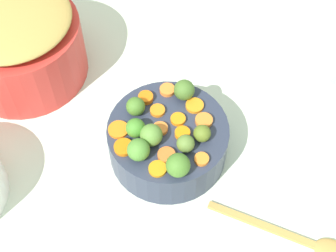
# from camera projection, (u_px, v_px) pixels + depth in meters

# --- Properties ---
(tabletop) EXTENTS (2.40, 2.40, 0.02)m
(tabletop) POSITION_uv_depth(u_px,v_px,m) (168.00, 161.00, 1.01)
(tabletop) COLOR silver
(tabletop) RESTS_ON ground
(serving_bowl_carrots) EXTENTS (0.23, 0.23, 0.09)m
(serving_bowl_carrots) POSITION_uv_depth(u_px,v_px,m) (168.00, 141.00, 0.97)
(serving_bowl_carrots) COLOR #2C3247
(serving_bowl_carrots) RESTS_ON tabletop
(metal_pot) EXTENTS (0.28, 0.28, 0.14)m
(metal_pot) POSITION_uv_depth(u_px,v_px,m) (20.00, 49.00, 1.08)
(metal_pot) COLOR red
(metal_pot) RESTS_ON tabletop
(stuffing_mound) EXTENTS (0.25, 0.25, 0.04)m
(stuffing_mound) POSITION_uv_depth(u_px,v_px,m) (9.00, 19.00, 1.00)
(stuffing_mound) COLOR tan
(stuffing_mound) RESTS_ON metal_pot
(carrot_slice_0) EXTENTS (0.03, 0.03, 0.01)m
(carrot_slice_0) POSITION_uv_depth(u_px,v_px,m) (178.00, 119.00, 0.95)
(carrot_slice_0) COLOR orange
(carrot_slice_0) RESTS_ON serving_bowl_carrots
(carrot_slice_1) EXTENTS (0.05, 0.05, 0.01)m
(carrot_slice_1) POSITION_uv_depth(u_px,v_px,m) (124.00, 147.00, 0.91)
(carrot_slice_1) COLOR orange
(carrot_slice_1) RESTS_ON serving_bowl_carrots
(carrot_slice_2) EXTENTS (0.03, 0.03, 0.01)m
(carrot_slice_2) POSITION_uv_depth(u_px,v_px,m) (204.00, 120.00, 0.95)
(carrot_slice_2) COLOR orange
(carrot_slice_2) RESTS_ON serving_bowl_carrots
(carrot_slice_3) EXTENTS (0.05, 0.05, 0.01)m
(carrot_slice_3) POSITION_uv_depth(u_px,v_px,m) (118.00, 130.00, 0.94)
(carrot_slice_3) COLOR orange
(carrot_slice_3) RESTS_ON serving_bowl_carrots
(carrot_slice_4) EXTENTS (0.04, 0.04, 0.01)m
(carrot_slice_4) POSITION_uv_depth(u_px,v_px,m) (158.00, 169.00, 0.89)
(carrot_slice_4) COLOR orange
(carrot_slice_4) RESTS_ON serving_bowl_carrots
(carrot_slice_5) EXTENTS (0.03, 0.03, 0.01)m
(carrot_slice_5) POSITION_uv_depth(u_px,v_px,m) (166.00, 155.00, 0.90)
(carrot_slice_5) COLOR orange
(carrot_slice_5) RESTS_ON serving_bowl_carrots
(carrot_slice_6) EXTENTS (0.04, 0.04, 0.01)m
(carrot_slice_6) POSITION_uv_depth(u_px,v_px,m) (167.00, 90.00, 0.99)
(carrot_slice_6) COLOR orange
(carrot_slice_6) RESTS_ON serving_bowl_carrots
(carrot_slice_7) EXTENTS (0.03, 0.03, 0.01)m
(carrot_slice_7) POSITION_uv_depth(u_px,v_px,m) (203.00, 158.00, 0.90)
(carrot_slice_7) COLOR orange
(carrot_slice_7) RESTS_ON serving_bowl_carrots
(carrot_slice_8) EXTENTS (0.04, 0.04, 0.01)m
(carrot_slice_8) POSITION_uv_depth(u_px,v_px,m) (158.00, 111.00, 0.96)
(carrot_slice_8) COLOR orange
(carrot_slice_8) RESTS_ON serving_bowl_carrots
(carrot_slice_9) EXTENTS (0.03, 0.03, 0.01)m
(carrot_slice_9) POSITION_uv_depth(u_px,v_px,m) (182.00, 133.00, 0.93)
(carrot_slice_9) COLOR orange
(carrot_slice_9) RESTS_ON serving_bowl_carrots
(carrot_slice_10) EXTENTS (0.04, 0.04, 0.01)m
(carrot_slice_10) POSITION_uv_depth(u_px,v_px,m) (161.00, 128.00, 0.94)
(carrot_slice_10) COLOR orange
(carrot_slice_10) RESTS_ON serving_bowl_carrots
(carrot_slice_11) EXTENTS (0.04, 0.04, 0.01)m
(carrot_slice_11) POSITION_uv_depth(u_px,v_px,m) (146.00, 98.00, 0.97)
(carrot_slice_11) COLOR orange
(carrot_slice_11) RESTS_ON serving_bowl_carrots
(carrot_slice_12) EXTENTS (0.04, 0.04, 0.01)m
(carrot_slice_12) POSITION_uv_depth(u_px,v_px,m) (195.00, 106.00, 0.97)
(carrot_slice_12) COLOR orange
(carrot_slice_12) RESTS_ON serving_bowl_carrots
(brussels_sprout_0) EXTENTS (0.04, 0.04, 0.04)m
(brussels_sprout_0) POSITION_uv_depth(u_px,v_px,m) (137.00, 105.00, 0.95)
(brussels_sprout_0) COLOR #477429
(brussels_sprout_0) RESTS_ON serving_bowl_carrots
(brussels_sprout_1) EXTENTS (0.03, 0.03, 0.03)m
(brussels_sprout_1) POSITION_uv_depth(u_px,v_px,m) (202.00, 133.00, 0.91)
(brussels_sprout_1) COLOR #5A6E23
(brussels_sprout_1) RESTS_ON serving_bowl_carrots
(brussels_sprout_2) EXTENTS (0.04, 0.04, 0.04)m
(brussels_sprout_2) POSITION_uv_depth(u_px,v_px,m) (184.00, 90.00, 0.97)
(brussels_sprout_2) COLOR #476D2B
(brussels_sprout_2) RESTS_ON serving_bowl_carrots
(brussels_sprout_3) EXTENTS (0.04, 0.04, 0.04)m
(brussels_sprout_3) POSITION_uv_depth(u_px,v_px,m) (151.00, 135.00, 0.91)
(brussels_sprout_3) COLOR #598637
(brussels_sprout_3) RESTS_ON serving_bowl_carrots
(brussels_sprout_4) EXTENTS (0.04, 0.04, 0.04)m
(brussels_sprout_4) POSITION_uv_depth(u_px,v_px,m) (178.00, 165.00, 0.87)
(brussels_sprout_4) COLOR #47752A
(brussels_sprout_4) RESTS_ON serving_bowl_carrots
(brussels_sprout_5) EXTENTS (0.04, 0.04, 0.04)m
(brussels_sprout_5) POSITION_uv_depth(u_px,v_px,m) (136.00, 128.00, 0.92)
(brussels_sprout_5) COLOR #428029
(brussels_sprout_5) RESTS_ON serving_bowl_carrots
(brussels_sprout_6) EXTENTS (0.04, 0.04, 0.04)m
(brussels_sprout_6) POSITION_uv_depth(u_px,v_px,m) (138.00, 150.00, 0.89)
(brussels_sprout_6) COLOR #4D8332
(brussels_sprout_6) RESTS_ON serving_bowl_carrots
(brussels_sprout_7) EXTENTS (0.03, 0.03, 0.03)m
(brussels_sprout_7) POSITION_uv_depth(u_px,v_px,m) (184.00, 145.00, 0.90)
(brussels_sprout_7) COLOR #5B7934
(brussels_sprout_7) RESTS_ON serving_bowl_carrots
(wooden_spoon) EXTENTS (0.11, 0.27, 0.01)m
(wooden_spoon) POSITION_uv_depth(u_px,v_px,m) (307.00, 242.00, 0.90)
(wooden_spoon) COLOR #B78D48
(wooden_spoon) RESTS_ON tabletop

